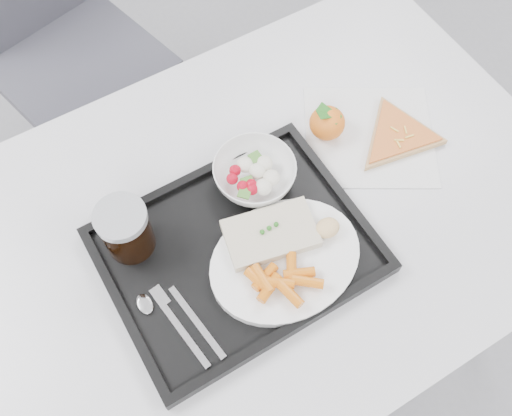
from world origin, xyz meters
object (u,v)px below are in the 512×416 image
tangerine (327,123)px  table (254,234)px  chair (58,24)px  cola_glass (126,229)px  pizza_slice (398,135)px  salad_bowl (255,173)px  dinner_plate (285,260)px  tray (237,251)px

tangerine → table: bearing=-157.7°
tangerine → chair: bearing=111.8°
cola_glass → pizza_slice: size_ratio=0.41×
salad_bowl → pizza_slice: size_ratio=0.58×
dinner_plate → tangerine: 0.29m
tangerine → cola_glass: bearing=-176.3°
cola_glass → chair: bearing=82.1°
table → tangerine: size_ratio=16.65×
dinner_plate → salad_bowl: salad_bowl is taller
dinner_plate → cola_glass: cola_glass is taller
tray → tangerine: size_ratio=6.24×
dinner_plate → tangerine: tangerine is taller
salad_bowl → tangerine: tangerine is taller
pizza_slice → cola_glass: bearing=174.3°
dinner_plate → cola_glass: (-0.21, 0.17, 0.05)m
salad_bowl → tray: bearing=-133.2°
chair → salad_bowl: 0.87m
table → pizza_slice: size_ratio=4.55×
cola_glass → salad_bowl: bearing=0.0°
table → cola_glass: bearing=163.8°
table → chair: 0.90m
pizza_slice → salad_bowl: bearing=169.5°
tray → salad_bowl: 0.15m
table → cola_glass: (-0.21, 0.06, 0.14)m
chair → tray: chair is taller
dinner_plate → pizza_slice: (0.33, 0.11, -0.01)m
dinner_plate → cola_glass: 0.27m
salad_bowl → pizza_slice: 0.30m
chair → cola_glass: size_ratio=8.61×
tangerine → pizza_slice: tangerine is taller
dinner_plate → pizza_slice: 0.35m
tangerine → pizza_slice: bearing=-35.7°
chair → tangerine: (0.32, -0.79, 0.25)m
dinner_plate → tangerine: bearing=41.8°
tray → salad_bowl: (0.10, 0.11, 0.03)m
table → chair: size_ratio=1.29×
table → salad_bowl: 0.13m
tangerine → tray: bearing=-154.4°
table → salad_bowl: (0.04, 0.06, 0.11)m
table → pizza_slice: bearing=1.2°
chair → cola_glass: chair is taller
chair → salad_bowl: (0.14, -0.82, 0.25)m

